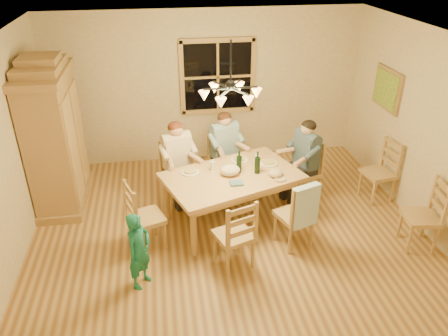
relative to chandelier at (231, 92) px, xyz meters
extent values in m
plane|color=brown|center=(0.00, 0.00, -2.08)|extent=(5.50, 5.50, 0.00)
cube|color=white|center=(0.00, 0.00, 0.62)|extent=(5.50, 5.00, 0.02)
cube|color=tan|center=(0.00, 2.50, -0.73)|extent=(5.50, 0.02, 2.70)
cube|color=tan|center=(-2.75, 0.00, -0.73)|extent=(0.02, 5.00, 2.70)
cube|color=tan|center=(2.75, 0.00, -0.73)|extent=(0.02, 5.00, 2.70)
cube|color=black|center=(0.20, 2.48, -0.53)|extent=(1.20, 0.03, 1.20)
cube|color=#A28147|center=(0.20, 2.46, -0.53)|extent=(1.30, 0.06, 1.30)
cube|color=olive|center=(2.72, 1.20, -0.48)|extent=(0.04, 0.78, 0.64)
cube|color=#1E6B2D|center=(2.69, 1.20, -0.48)|extent=(0.02, 0.68, 0.54)
cylinder|color=black|center=(0.00, 0.00, 0.36)|extent=(0.02, 0.02, 0.53)
sphere|color=black|center=(0.00, 0.00, 0.09)|extent=(0.12, 0.12, 0.12)
cylinder|color=black|center=(0.16, 0.00, 0.05)|extent=(0.34, 0.02, 0.02)
cone|color=#FFB259|center=(0.32, 0.00, -0.03)|extent=(0.13, 0.13, 0.12)
cylinder|color=black|center=(0.08, 0.14, 0.05)|extent=(0.19, 0.31, 0.02)
cone|color=#FFB259|center=(0.16, 0.28, -0.03)|extent=(0.13, 0.13, 0.12)
cylinder|color=black|center=(-0.08, 0.14, 0.05)|extent=(0.19, 0.31, 0.02)
cone|color=#FFB259|center=(-0.16, 0.28, -0.03)|extent=(0.13, 0.13, 0.12)
cylinder|color=black|center=(-0.16, 0.00, 0.05)|extent=(0.34, 0.02, 0.02)
cone|color=#FFB259|center=(-0.32, 0.00, -0.03)|extent=(0.13, 0.13, 0.12)
cylinder|color=black|center=(-0.08, -0.14, 0.05)|extent=(0.19, 0.31, 0.02)
cone|color=#FFB259|center=(-0.16, -0.28, -0.03)|extent=(0.13, 0.13, 0.12)
cylinder|color=black|center=(0.08, -0.14, 0.05)|extent=(0.19, 0.31, 0.02)
cone|color=#FFB259|center=(0.16, -0.28, -0.03)|extent=(0.13, 0.13, 0.12)
cube|color=olive|center=(-2.43, 1.28, -1.08)|extent=(0.60, 1.30, 2.00)
cube|color=olive|center=(-2.43, 1.28, -0.03)|extent=(0.66, 1.40, 0.10)
cube|color=olive|center=(-2.43, 1.28, 0.07)|extent=(0.58, 1.00, 0.12)
cube|color=olive|center=(-2.43, 1.28, 0.17)|extent=(0.52, 0.55, 0.10)
cube|color=#A28147|center=(-2.12, 0.95, -1.08)|extent=(0.03, 0.55, 1.60)
cube|color=#A28147|center=(-2.12, 1.61, -1.08)|extent=(0.03, 0.55, 1.60)
cube|color=olive|center=(-2.43, 1.28, -2.02)|extent=(0.66, 1.40, 0.12)
cube|color=tan|center=(0.09, 0.33, -1.35)|extent=(2.13, 1.69, 0.06)
cube|color=#A28147|center=(0.09, 0.33, -1.43)|extent=(1.93, 1.49, 0.10)
cylinder|color=#A28147|center=(-0.54, -0.39, -1.73)|extent=(0.09, 0.09, 0.70)
cylinder|color=#A28147|center=(1.02, 0.16, -1.73)|extent=(0.09, 0.09, 0.70)
cylinder|color=#A28147|center=(-0.85, 0.49, -1.73)|extent=(0.09, 0.09, 0.70)
cylinder|color=#A28147|center=(0.71, 1.04, -1.73)|extent=(0.09, 0.09, 0.70)
cube|color=#A28147|center=(-0.64, 1.00, -1.63)|extent=(0.55, 0.54, 0.06)
cube|color=#A28147|center=(-0.64, 1.00, -1.36)|extent=(0.37, 0.17, 0.54)
cube|color=#A28147|center=(0.14, 1.27, -1.63)|extent=(0.55, 0.54, 0.06)
cube|color=#A28147|center=(0.14, 1.27, -1.36)|extent=(0.37, 0.17, 0.54)
cube|color=#A28147|center=(-0.06, -0.65, -1.63)|extent=(0.55, 0.54, 0.06)
cube|color=#A28147|center=(-0.06, -0.65, -1.36)|extent=(0.37, 0.17, 0.54)
cube|color=#A28147|center=(0.82, -0.34, -1.63)|extent=(0.55, 0.54, 0.06)
cube|color=#A28147|center=(0.82, -0.34, -1.36)|extent=(0.37, 0.17, 0.54)
cube|color=#A28147|center=(-1.13, -0.10, -1.63)|extent=(0.54, 0.55, 0.06)
cube|color=#A28147|center=(-1.13, -0.10, -1.36)|extent=(0.17, 0.37, 0.54)
cube|color=#A28147|center=(1.30, 0.76, -1.63)|extent=(0.54, 0.55, 0.06)
cube|color=#A28147|center=(1.30, 0.76, -1.36)|extent=(0.17, 0.37, 0.54)
cube|color=beige|center=(-0.64, 1.00, -1.24)|extent=(0.45, 0.34, 0.52)
cube|color=#262328|center=(-0.64, 1.00, -1.55)|extent=(0.50, 0.52, 0.14)
sphere|color=tan|center=(-0.64, 1.00, -0.86)|extent=(0.21, 0.21, 0.21)
ellipsoid|color=#592614|center=(-0.64, 1.00, -0.83)|extent=(0.22, 0.22, 0.17)
cube|color=teal|center=(0.14, 1.27, -1.24)|extent=(0.45, 0.34, 0.52)
cube|color=#262328|center=(0.14, 1.27, -1.55)|extent=(0.50, 0.52, 0.14)
sphere|color=tan|center=(0.14, 1.27, -0.86)|extent=(0.21, 0.21, 0.21)
ellipsoid|color=#381E11|center=(0.14, 1.27, -0.83)|extent=(0.22, 0.22, 0.17)
cube|color=#3D4E62|center=(1.30, 0.76, -1.24)|extent=(0.34, 0.45, 0.52)
cube|color=#262328|center=(1.30, 0.76, -1.55)|extent=(0.52, 0.50, 0.14)
sphere|color=tan|center=(1.30, 0.76, -0.86)|extent=(0.21, 0.21, 0.21)
ellipsoid|color=black|center=(1.30, 0.76, -0.83)|extent=(0.22, 0.22, 0.17)
cube|color=#B7D3F8|center=(0.88, -0.52, -1.38)|extent=(0.39, 0.22, 0.58)
cylinder|color=black|center=(0.20, 0.40, -1.15)|extent=(0.08, 0.08, 0.33)
cylinder|color=black|center=(0.45, 0.33, -1.15)|extent=(0.08, 0.08, 0.33)
cylinder|color=white|center=(-0.49, 0.48, -1.31)|extent=(0.26, 0.26, 0.02)
cylinder|color=white|center=(0.27, 0.75, -1.31)|extent=(0.26, 0.26, 0.02)
cylinder|color=white|center=(0.68, 0.58, -1.31)|extent=(0.26, 0.26, 0.02)
cylinder|color=silver|center=(-0.16, 0.50, -1.25)|extent=(0.06, 0.06, 0.14)
cylinder|color=silver|center=(0.52, 0.65, -1.25)|extent=(0.06, 0.06, 0.14)
ellipsoid|color=tan|center=(0.68, 0.19, -1.26)|extent=(0.20, 0.20, 0.11)
cube|color=slate|center=(0.10, 0.06, -1.30)|extent=(0.22, 0.19, 0.03)
ellipsoid|color=#CCB594|center=(0.06, 0.33, -1.24)|extent=(0.28, 0.22, 0.15)
imported|color=#1B796C|center=(-1.21, -0.83, -1.58)|extent=(0.41, 0.43, 0.99)
cube|color=#A28147|center=(2.45, -0.65, -1.63)|extent=(0.49, 0.50, 0.06)
cube|color=#A28147|center=(2.45, -0.65, -1.36)|extent=(0.11, 0.38, 0.54)
cube|color=#A28147|center=(2.45, 0.56, -1.63)|extent=(0.49, 0.50, 0.06)
cube|color=#A28147|center=(2.45, 0.56, -1.36)|extent=(0.11, 0.38, 0.54)
camera|label=1|loc=(-0.87, -4.96, 1.66)|focal=35.00mm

